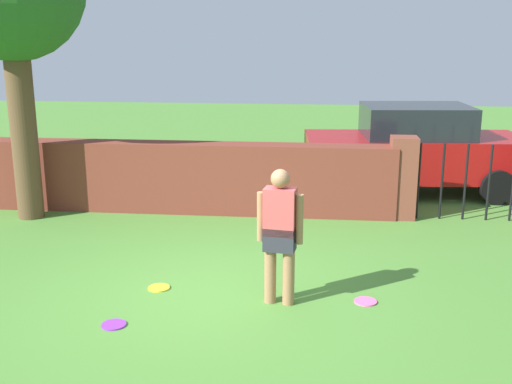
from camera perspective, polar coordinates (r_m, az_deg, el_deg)
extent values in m
plane|color=#4C8433|center=(7.76, -3.97, -9.31)|extent=(40.00, 40.00, 0.00)
cube|color=brown|center=(11.14, -8.58, 1.37)|extent=(8.13, 0.50, 1.23)
cylinder|color=brown|center=(11.15, -20.42, 5.65)|extent=(0.43, 0.43, 3.15)
cylinder|color=#9E704C|center=(7.35, 2.99, -7.10)|extent=(0.14, 0.14, 0.85)
cylinder|color=#9E704C|center=(7.39, 1.31, -6.95)|extent=(0.14, 0.14, 0.85)
cube|color=#2D2D38|center=(7.24, 2.18, -4.26)|extent=(0.39, 0.27, 0.28)
cube|color=#CC4C4C|center=(7.14, 2.20, -1.79)|extent=(0.39, 0.27, 0.55)
sphere|color=#9E704C|center=(7.04, 2.23, 1.21)|extent=(0.22, 0.22, 0.22)
cylinder|color=#9E704C|center=(7.12, 3.97, -2.50)|extent=(0.09, 0.09, 0.58)
cylinder|color=#9E704C|center=(7.21, 0.44, -2.24)|extent=(0.09, 0.09, 0.58)
cube|color=brown|center=(10.87, 13.19, 1.27)|extent=(0.44, 0.44, 1.40)
cylinder|color=black|center=(10.92, 14.58, 0.97)|extent=(0.04, 0.04, 1.30)
cylinder|color=black|center=(10.99, 16.56, 0.91)|extent=(0.04, 0.04, 1.30)
cylinder|color=black|center=(11.07, 18.52, 0.85)|extent=(0.04, 0.04, 1.30)
cylinder|color=black|center=(11.16, 20.45, 0.80)|extent=(0.04, 0.04, 1.30)
cube|color=#A51111|center=(12.65, 14.17, 3.16)|extent=(4.33, 2.06, 0.80)
cube|color=#1E2328|center=(12.54, 14.37, 6.29)|extent=(2.12, 1.67, 0.60)
cylinder|color=black|center=(11.68, 8.44, 0.49)|extent=(0.66, 0.27, 0.64)
cylinder|color=black|center=(13.32, 7.52, 2.28)|extent=(0.66, 0.27, 0.64)
cylinder|color=black|center=(12.34, 21.11, 0.41)|extent=(0.66, 0.27, 0.64)
cylinder|color=black|center=(13.90, 18.78, 2.14)|extent=(0.66, 0.27, 0.64)
cylinder|color=purple|center=(7.17, -12.81, -11.69)|extent=(0.27, 0.27, 0.02)
cylinder|color=pink|center=(7.65, 9.93, -9.78)|extent=(0.27, 0.27, 0.02)
cylinder|color=yellow|center=(8.00, -8.82, -8.61)|extent=(0.27, 0.27, 0.02)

